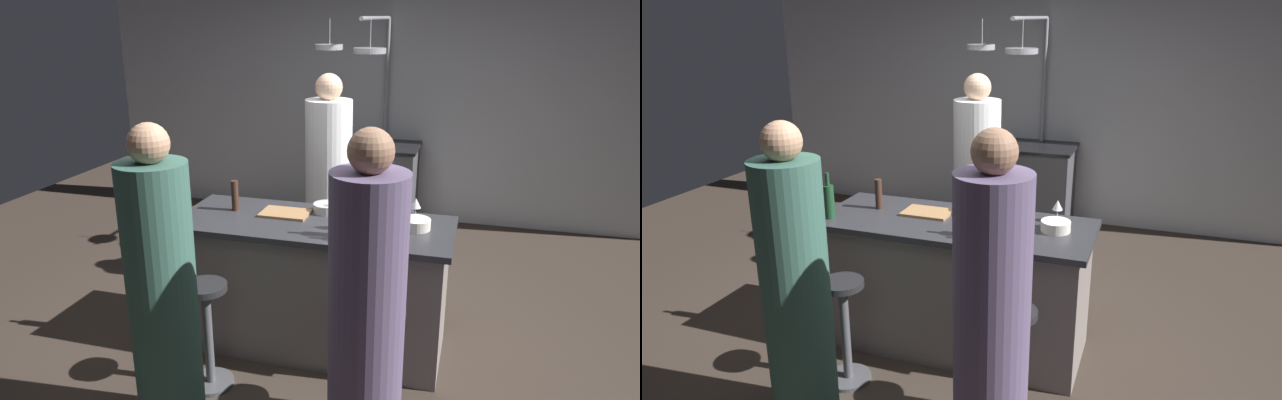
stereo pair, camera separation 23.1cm
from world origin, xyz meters
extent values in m
plane|color=#382D26|center=(0.00, 0.00, 0.00)|extent=(9.00, 9.00, 0.00)
cube|color=#B2B7BC|center=(0.00, 2.85, 1.30)|extent=(6.40, 0.16, 2.60)
cube|color=slate|center=(0.00, 0.00, 0.43)|extent=(1.72, 0.66, 0.86)
cube|color=#2D2D33|center=(0.00, 0.00, 0.88)|extent=(1.80, 0.72, 0.04)
cube|color=#47474C|center=(0.00, 2.45, 0.43)|extent=(0.76, 0.60, 0.86)
cube|color=black|center=(0.00, 2.45, 0.88)|extent=(0.80, 0.64, 0.03)
cylinder|color=white|center=(-0.15, 0.93, 0.78)|extent=(0.37, 0.37, 1.56)
sphere|color=#D8AD8C|center=(-0.15, 0.93, 1.65)|extent=(0.21, 0.21, 0.21)
cylinder|color=#4C4C51|center=(0.57, -0.62, 0.33)|extent=(0.06, 0.06, 0.62)
cylinder|color=black|center=(0.57, -0.62, 0.66)|extent=(0.26, 0.26, 0.04)
cylinder|color=#594C6B|center=(0.55, -0.99, 0.76)|extent=(0.36, 0.36, 1.53)
sphere|color=#8C664C|center=(0.55, -0.99, 1.62)|extent=(0.21, 0.21, 0.21)
cylinder|color=#4C4C51|center=(-0.48, -0.62, 0.01)|extent=(0.28, 0.28, 0.02)
cylinder|color=#4C4C51|center=(-0.48, -0.62, 0.33)|extent=(0.06, 0.06, 0.62)
cylinder|color=black|center=(-0.48, -0.62, 0.66)|extent=(0.26, 0.26, 0.04)
cylinder|color=#33594C|center=(-0.52, -1.00, 0.75)|extent=(0.36, 0.36, 1.50)
sphere|color=tan|center=(-0.52, -1.00, 1.59)|extent=(0.20, 0.20, 0.20)
cylinder|color=gray|center=(0.00, 2.70, 1.07)|extent=(0.04, 0.04, 2.15)
cylinder|color=gray|center=(0.00, 2.03, 2.15)|extent=(0.04, 1.35, 0.04)
cylinder|color=gray|center=(-0.30, 1.48, 1.92)|extent=(0.24, 0.24, 0.04)
cylinder|color=gray|center=(-0.30, 1.50, 2.03)|extent=(0.01, 0.01, 0.23)
cylinder|color=gray|center=(0.05, 1.48, 1.89)|extent=(0.27, 0.27, 0.04)
cylinder|color=gray|center=(0.05, 1.50, 2.02)|extent=(0.01, 0.01, 0.26)
cube|color=#997047|center=(-0.22, 0.08, 0.91)|extent=(0.32, 0.22, 0.02)
cylinder|color=#382319|center=(-0.58, 0.07, 1.01)|extent=(0.05, 0.05, 0.21)
cylinder|color=#193D23|center=(-0.80, -0.21, 1.01)|extent=(0.07, 0.07, 0.22)
cylinder|color=#193D23|center=(-0.80, -0.21, 1.16)|extent=(0.03, 0.03, 0.08)
cylinder|color=#143319|center=(0.27, -0.20, 1.00)|extent=(0.07, 0.07, 0.21)
cylinder|color=#143319|center=(0.27, -0.20, 1.15)|extent=(0.03, 0.03, 0.08)
cylinder|color=black|center=(0.36, 0.19, 1.02)|extent=(0.07, 0.07, 0.24)
cylinder|color=black|center=(0.36, 0.19, 1.19)|extent=(0.03, 0.03, 0.08)
cylinder|color=#B78C8E|center=(0.45, -0.24, 1.02)|extent=(0.07, 0.07, 0.23)
cylinder|color=#B78C8E|center=(0.45, -0.24, 1.18)|extent=(0.03, 0.03, 0.08)
cylinder|color=silver|center=(0.38, -0.05, 0.90)|extent=(0.06, 0.06, 0.01)
cylinder|color=silver|center=(0.38, -0.05, 0.94)|extent=(0.01, 0.01, 0.07)
cone|color=silver|center=(0.38, -0.05, 1.01)|extent=(0.07, 0.07, 0.06)
cylinder|color=silver|center=(0.63, 0.22, 0.90)|extent=(0.06, 0.06, 0.01)
cylinder|color=silver|center=(0.63, 0.22, 0.94)|extent=(0.01, 0.01, 0.07)
cone|color=silver|center=(0.63, 0.22, 1.01)|extent=(0.07, 0.07, 0.06)
cylinder|color=silver|center=(0.20, -0.08, 0.90)|extent=(0.06, 0.06, 0.01)
cylinder|color=silver|center=(0.20, -0.08, 0.94)|extent=(0.01, 0.01, 0.07)
cone|color=silver|center=(0.20, -0.08, 1.01)|extent=(0.07, 0.07, 0.06)
cylinder|color=silver|center=(0.65, 0.05, 0.93)|extent=(0.18, 0.18, 0.07)
cylinder|color=#B7B7BC|center=(0.03, 0.20, 0.93)|extent=(0.19, 0.19, 0.06)
camera|label=1|loc=(0.99, -3.34, 2.17)|focal=32.09mm
camera|label=2|loc=(1.21, -3.27, 2.17)|focal=32.09mm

